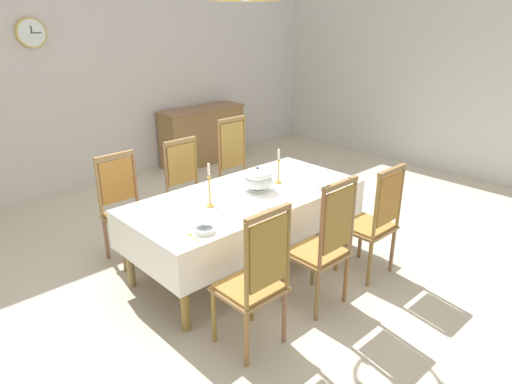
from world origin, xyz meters
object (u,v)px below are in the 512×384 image
Objects in this scene: bowl_far_left at (266,207)px; spoon_primary at (326,183)px; chair_south_b at (324,244)px; bowl_near_left at (320,185)px; chair_north_b at (189,188)px; chair_north_a at (126,207)px; candlestick_east at (278,170)px; bowl_near_right at (204,230)px; sideboard at (203,135)px; spoon_secondary at (191,235)px; chair_south_c at (374,220)px; dining_table at (246,201)px; candlestick_west at (210,189)px; chair_south_a at (255,279)px; chair_north_c at (239,169)px; soup_tureen at (258,179)px; mounted_clock at (31,33)px.

bowl_far_left reaches higher than spoon_primary.
bowl_far_left is (-0.11, 0.56, 0.19)m from chair_south_b.
chair_north_b is at bearing 116.64° from bowl_near_left.
candlestick_east is at bearing 141.95° from chair_north_a.
sideboard is at bearing 53.33° from bowl_near_right.
spoon_secondary is (-0.11, 0.03, -0.02)m from bowl_near_right.
chair_south_c is 0.75× the size of sideboard.
bowl_near_right is at bearing 89.27° from chair_north_a.
candlestick_west is (-0.43, -0.00, 0.24)m from dining_table.
chair_north_c is at bearing 51.53° from chair_south_a.
candlestick_west is 0.51m from bowl_far_left.
candlestick_east is at bearing -0.00° from dining_table.
spoon_secondary is (-1.03, -0.35, -0.11)m from soup_tureen.
chair_north_b reaches higher than bowl_near_left.
dining_table is at bearing 157.80° from spoon_primary.
bowl_near_right is 4.15m from sideboard.
bowl_near_left is at bearing 41.76° from chair_south_b.
chair_north_b reaches higher than dining_table.
chair_north_c is 1.52m from candlestick_west.
chair_north_c is at bearing 92.94° from spoon_primary.
soup_tureen is 0.57m from candlestick_west.
chair_north_a reaches higher than spoon_primary.
chair_north_c reaches higher than chair_south_b.
chair_south_c reaches higher than sideboard.
candlestick_west is (-1.15, -0.94, 0.31)m from chair_north_c.
chair_south_c is 3.05× the size of mounted_clock.
spoon_primary and spoon_secondary have the same top height.
chair_south_a is 0.79× the size of sideboard.
mounted_clock reaches higher than soup_tureen.
candlestick_west reaches higher than bowl_near_left.
candlestick_east is 2.31× the size of bowl_far_left.
chair_north_b is at bearing 67.92° from chair_south_a.
spoon_secondary is (-1.52, 0.01, -0.02)m from bowl_near_left.
chair_north_b is 5.99× the size of spoon_secondary.
sideboard is (0.97, 2.01, -0.14)m from chair_north_c.
chair_south_b is 0.99m from spoon_primary.
bowl_near_left is 0.75m from bowl_far_left.
mounted_clock reaches higher than chair_south_c.
candlestick_east reaches higher than spoon_primary.
bowl_near_right is 0.11m from spoon_secondary.
dining_table is at bearing 180.00° from soup_tureen.
dining_table is at bearing 90.24° from chair_north_b.
chair_north_a is (-0.76, 0.93, -0.12)m from dining_table.
sideboard is (1.56, 2.95, -0.40)m from soup_tureen.
chair_north_a is at bearing 137.44° from bowl_near_left.
chair_north_c is 3.02m from mounted_clock.
dining_table is 3.41m from sideboard.
chair_south_a is at bearing -157.22° from spoon_primary.
dining_table is 1.21m from chair_south_a.
mounted_clock is (-0.62, 4.12, 1.51)m from chair_south_b.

